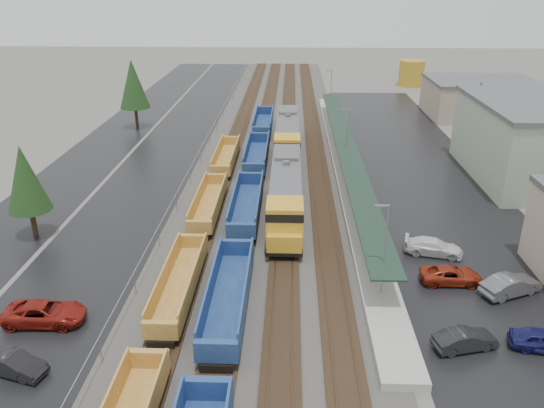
{
  "coord_description": "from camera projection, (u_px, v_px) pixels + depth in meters",
  "views": [
    {
      "loc": [
        2.4,
        -14.9,
        22.88
      ],
      "look_at": [
        0.65,
        33.8,
        2.0
      ],
      "focal_mm": 35.0,
      "sensor_mm": 36.0,
      "label": 1
    }
  ],
  "objects": [
    {
      "name": "parked_car_east_c",
      "position": [
        434.0,
        247.0,
        47.25
      ],
      "size": [
        3.16,
        5.43,
        1.48
      ],
      "primitive_type": "imported",
      "rotation": [
        0.0,
        0.0,
        1.35
      ],
      "color": "silver",
      "rests_on": "ground"
    },
    {
      "name": "ballast_strip",
      "position": [
        274.0,
        146.0,
        77.88
      ],
      "size": [
        20.0,
        160.0,
        0.08
      ],
      "primitive_type": "cube",
      "color": "#302D2B",
      "rests_on": "ground"
    },
    {
      "name": "trackbed",
      "position": [
        274.0,
        145.0,
        77.83
      ],
      "size": [
        14.6,
        160.0,
        0.22
      ],
      "color": "black",
      "rests_on": "ground"
    },
    {
      "name": "distant_hills",
      "position": [
        396.0,
        39.0,
        214.83
      ],
      "size": [
        301.0,
        140.0,
        25.2
      ],
      "color": "#54654E",
      "rests_on": "ground"
    },
    {
      "name": "east_commuter_lot",
      "position": [
        419.0,
        171.0,
        68.08
      ],
      "size": [
        16.0,
        100.0,
        0.02
      ],
      "primitive_type": "cube",
      "color": "black",
      "rests_on": "ground"
    },
    {
      "name": "parked_car_east_e",
      "position": [
        511.0,
        285.0,
        41.23
      ],
      "size": [
        3.61,
        5.23,
        1.63
      ],
      "primitive_type": "imported",
      "rotation": [
        0.0,
        0.0,
        1.99
      ],
      "color": "#55575A",
      "rests_on": "ground"
    },
    {
      "name": "station_platform",
      "position": [
        345.0,
        164.0,
        68.11
      ],
      "size": [
        3.0,
        80.0,
        8.0
      ],
      "color": "#9E9B93",
      "rests_on": "ground"
    },
    {
      "name": "locomotive_trail",
      "position": [
        288.0,
        136.0,
        73.42
      ],
      "size": [
        3.3,
        21.72,
        4.92
      ],
      "color": "black",
      "rests_on": "ground"
    },
    {
      "name": "parked_car_east_a",
      "position": [
        465.0,
        340.0,
        35.2
      ],
      "size": [
        2.56,
        4.55,
        1.42
      ],
      "primitive_type": "imported",
      "rotation": [
        0.0,
        0.0,
        1.83
      ],
      "color": "black",
      "rests_on": "ground"
    },
    {
      "name": "well_string_yellow",
      "position": [
        180.0,
        283.0,
        40.93
      ],
      "size": [
        2.47,
        76.21,
        2.19
      ],
      "color": "#A16E2C",
      "rests_on": "ground"
    },
    {
      "name": "parked_car_east_b",
      "position": [
        451.0,
        275.0,
        42.9
      ],
      "size": [
        2.29,
        4.91,
        1.36
      ],
      "primitive_type": "imported",
      "rotation": [
        0.0,
        0.0,
        1.58
      ],
      "color": "maroon",
      "rests_on": "ground"
    },
    {
      "name": "parked_car_west_b",
      "position": [
        13.0,
        364.0,
        32.99
      ],
      "size": [
        2.63,
        4.57,
        1.42
      ],
      "primitive_type": "imported",
      "rotation": [
        0.0,
        0.0,
        1.3
      ],
      "color": "black",
      "rests_on": "ground"
    },
    {
      "name": "locomotive_lead",
      "position": [
        286.0,
        193.0,
        54.13
      ],
      "size": [
        3.3,
        21.72,
        4.92
      ],
      "color": "black",
      "rests_on": "ground"
    },
    {
      "name": "tree_west_far",
      "position": [
        133.0,
        84.0,
        85.03
      ],
      "size": [
        4.84,
        4.84,
        11.0
      ],
      "color": "#332316",
      "rests_on": "ground"
    },
    {
      "name": "tree_west_near",
      "position": [
        25.0,
        179.0,
        48.77
      ],
      "size": [
        3.96,
        3.96,
        9.0
      ],
      "color": "#332316",
      "rests_on": "ground"
    },
    {
      "name": "west_road",
      "position": [
        106.0,
        145.0,
        78.71
      ],
      "size": [
        9.0,
        160.0,
        0.02
      ],
      "primitive_type": "cube",
      "color": "black",
      "rests_on": "ground"
    },
    {
      "name": "tree_east",
      "position": [
        478.0,
        107.0,
        72.58
      ],
      "size": [
        4.4,
        4.4,
        10.0
      ],
      "color": "#332316",
      "rests_on": "ground"
    },
    {
      "name": "parked_car_west_c",
      "position": [
        45.0,
        313.0,
        37.85
      ],
      "size": [
        2.79,
        5.81,
        1.6
      ],
      "primitive_type": "imported",
      "rotation": [
        0.0,
        0.0,
        1.6
      ],
      "color": "maroon",
      "rests_on": "ground"
    },
    {
      "name": "parked_car_east_d",
      "position": [
        544.0,
        341.0,
        35.08
      ],
      "size": [
        2.56,
        4.59,
        1.48
      ],
      "primitive_type": "imported",
      "rotation": [
        0.0,
        0.0,
        1.37
      ],
      "color": "#161754",
      "rests_on": "ground"
    },
    {
      "name": "west_parking_lot",
      "position": [
        173.0,
        145.0,
        78.38
      ],
      "size": [
        10.0,
        160.0,
        0.02
      ],
      "primitive_type": "cube",
      "color": "black",
      "rests_on": "ground"
    },
    {
      "name": "well_string_blue",
      "position": [
        239.0,
        243.0,
        46.89
      ],
      "size": [
        2.81,
        98.94,
        2.49
      ],
      "color": "navy",
      "rests_on": "ground"
    },
    {
      "name": "chainlink_fence",
      "position": [
        208.0,
        138.0,
        76.14
      ],
      "size": [
        0.08,
        160.04,
        2.02
      ],
      "color": "gray",
      "rests_on": "ground"
    },
    {
      "name": "storage_tank",
      "position": [
        411.0,
        73.0,
        120.56
      ],
      "size": [
        5.66,
        5.66,
        5.66
      ],
      "primitive_type": "cylinder",
      "color": "#AF8A23",
      "rests_on": "ground"
    }
  ]
}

